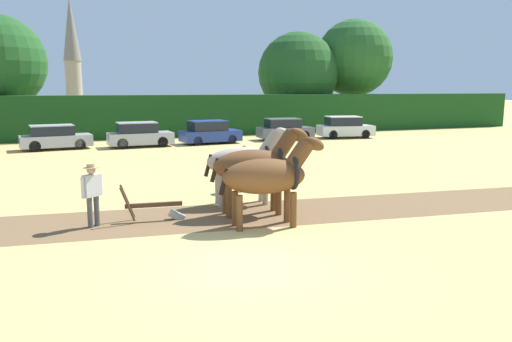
{
  "coord_description": "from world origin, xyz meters",
  "views": [
    {
      "loc": [
        -3.28,
        -9.3,
        3.67
      ],
      "look_at": [
        2.02,
        5.09,
        1.1
      ],
      "focal_mm": 35.0,
      "sensor_mm": 36.0,
      "label": 1
    }
  ],
  "objects_px": {
    "draft_horse_trail_left": "(245,161)",
    "plow": "(159,209)",
    "parked_car_center": "(55,138)",
    "parked_car_far_right": "(284,129)",
    "tree_center_left": "(298,73)",
    "draft_horse_lead_right": "(256,165)",
    "farmer_at_plow": "(92,190)",
    "parked_car_end_right": "(345,127)",
    "parked_car_center_right": "(139,135)",
    "parked_car_right": "(210,133)",
    "draft_horse_lead_left": "(268,176)",
    "tree_center": "(354,58)",
    "farmer_beside_team": "(245,164)",
    "church_spire": "(72,52)"
  },
  "relations": [
    {
      "from": "church_spire",
      "to": "draft_horse_lead_left",
      "type": "relative_size",
      "value": 5.78
    },
    {
      "from": "farmer_at_plow",
      "to": "church_spire",
      "type": "bearing_deg",
      "value": 144.07
    },
    {
      "from": "tree_center",
      "to": "church_spire",
      "type": "xyz_separation_m",
      "value": [
        -24.21,
        41.23,
        2.57
      ]
    },
    {
      "from": "tree_center",
      "to": "parked_car_far_right",
      "type": "bearing_deg",
      "value": -141.24
    },
    {
      "from": "draft_horse_trail_left",
      "to": "plow",
      "type": "bearing_deg",
      "value": -154.36
    },
    {
      "from": "tree_center_left",
      "to": "church_spire",
      "type": "relative_size",
      "value": 0.5
    },
    {
      "from": "parked_car_right",
      "to": "draft_horse_lead_left",
      "type": "bearing_deg",
      "value": -107.06
    },
    {
      "from": "draft_horse_lead_left",
      "to": "farmer_beside_team",
      "type": "relative_size",
      "value": 1.79
    },
    {
      "from": "farmer_beside_team",
      "to": "parked_car_center",
      "type": "distance_m",
      "value": 16.91
    },
    {
      "from": "tree_center_left",
      "to": "draft_horse_lead_right",
      "type": "distance_m",
      "value": 31.84
    },
    {
      "from": "plow",
      "to": "parked_car_end_right",
      "type": "distance_m",
      "value": 25.11
    },
    {
      "from": "tree_center_left",
      "to": "parked_car_center_right",
      "type": "xyz_separation_m",
      "value": [
        -15.44,
        -9.8,
        -4.24
      ]
    },
    {
      "from": "draft_horse_lead_right",
      "to": "draft_horse_trail_left",
      "type": "xyz_separation_m",
      "value": [
        0.13,
        1.34,
        -0.07
      ]
    },
    {
      "from": "church_spire",
      "to": "parked_car_right",
      "type": "height_order",
      "value": "church_spire"
    },
    {
      "from": "tree_center",
      "to": "draft_horse_lead_left",
      "type": "xyz_separation_m",
      "value": [
        -20.04,
        -29.04,
        -5.0
      ]
    },
    {
      "from": "parked_car_center",
      "to": "parked_car_far_right",
      "type": "bearing_deg",
      "value": -6.27
    },
    {
      "from": "tree_center",
      "to": "parked_car_center_right",
      "type": "xyz_separation_m",
      "value": [
        -20.92,
        -9.34,
        -5.62
      ]
    },
    {
      "from": "farmer_at_plow",
      "to": "parked_car_end_right",
      "type": "distance_m",
      "value": 26.35
    },
    {
      "from": "farmer_beside_team",
      "to": "tree_center",
      "type": "bearing_deg",
      "value": 7.96
    },
    {
      "from": "parked_car_center",
      "to": "tree_center_left",
      "type": "bearing_deg",
      "value": 17.14
    },
    {
      "from": "parked_car_center",
      "to": "parked_car_center_right",
      "type": "distance_m",
      "value": 4.95
    },
    {
      "from": "farmer_beside_team",
      "to": "parked_car_right",
      "type": "xyz_separation_m",
      "value": [
        2.8,
        15.39,
        -0.23
      ]
    },
    {
      "from": "draft_horse_trail_left",
      "to": "farmer_beside_team",
      "type": "relative_size",
      "value": 1.77
    },
    {
      "from": "church_spire",
      "to": "farmer_at_plow",
      "type": "relative_size",
      "value": 10.04
    },
    {
      "from": "parked_car_center",
      "to": "parked_car_far_right",
      "type": "height_order",
      "value": "parked_car_far_right"
    },
    {
      "from": "tree_center_left",
      "to": "farmer_at_plow",
      "type": "bearing_deg",
      "value": -124.15
    },
    {
      "from": "farmer_beside_team",
      "to": "parked_car_center",
      "type": "bearing_deg",
      "value": 69.49
    },
    {
      "from": "draft_horse_lead_right",
      "to": "farmer_beside_team",
      "type": "distance_m",
      "value": 3.41
    },
    {
      "from": "parked_car_center",
      "to": "parked_car_far_right",
      "type": "relative_size",
      "value": 1.07
    },
    {
      "from": "parked_car_center_right",
      "to": "farmer_beside_team",
      "type": "bearing_deg",
      "value": -86.38
    },
    {
      "from": "farmer_at_plow",
      "to": "parked_car_right",
      "type": "relative_size",
      "value": 0.42
    },
    {
      "from": "parked_car_far_right",
      "to": "parked_car_end_right",
      "type": "relative_size",
      "value": 0.93
    },
    {
      "from": "draft_horse_lead_left",
      "to": "farmer_at_plow",
      "type": "xyz_separation_m",
      "value": [
        -4.39,
        1.55,
        -0.38
      ]
    },
    {
      "from": "parked_car_right",
      "to": "parked_car_center_right",
      "type": "bearing_deg",
      "value": 177.22
    },
    {
      "from": "parked_car_right",
      "to": "farmer_beside_team",
      "type": "bearing_deg",
      "value": -106.79
    },
    {
      "from": "draft_horse_trail_left",
      "to": "parked_car_end_right",
      "type": "bearing_deg",
      "value": 57.55
    },
    {
      "from": "tree_center",
      "to": "draft_horse_lead_right",
      "type": "xyz_separation_m",
      "value": [
        -19.9,
        -27.71,
        -4.91
      ]
    },
    {
      "from": "draft_horse_lead_right",
      "to": "parked_car_center",
      "type": "height_order",
      "value": "draft_horse_lead_right"
    },
    {
      "from": "draft_horse_trail_left",
      "to": "farmer_at_plow",
      "type": "relative_size",
      "value": 1.72
    },
    {
      "from": "draft_horse_trail_left",
      "to": "farmer_beside_team",
      "type": "bearing_deg",
      "value": 76.86
    },
    {
      "from": "tree_center",
      "to": "parked_car_far_right",
      "type": "relative_size",
      "value": 2.51
    },
    {
      "from": "tree_center",
      "to": "parked_car_center_right",
      "type": "distance_m",
      "value": 23.59
    },
    {
      "from": "farmer_beside_team",
      "to": "parked_car_far_right",
      "type": "xyz_separation_m",
      "value": [
        8.41,
        15.85,
        -0.22
      ]
    },
    {
      "from": "church_spire",
      "to": "parked_car_end_right",
      "type": "relative_size",
      "value": 4.02
    },
    {
      "from": "draft_horse_lead_right",
      "to": "farmer_at_plow",
      "type": "xyz_separation_m",
      "value": [
        -4.53,
        0.21,
        -0.46
      ]
    },
    {
      "from": "farmer_at_plow",
      "to": "parked_car_center_right",
      "type": "bearing_deg",
      "value": 133.3
    },
    {
      "from": "parked_car_end_right",
      "to": "parked_car_center",
      "type": "bearing_deg",
      "value": -169.34
    },
    {
      "from": "tree_center",
      "to": "parked_car_center",
      "type": "distance_m",
      "value": 27.93
    },
    {
      "from": "tree_center",
      "to": "draft_horse_trail_left",
      "type": "relative_size",
      "value": 3.37
    },
    {
      "from": "draft_horse_lead_left",
      "to": "farmer_beside_team",
      "type": "distance_m",
      "value": 4.72
    }
  ]
}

